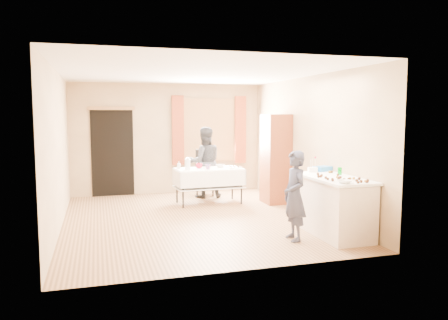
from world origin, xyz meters
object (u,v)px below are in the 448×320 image
object	(u,v)px
chair	(205,181)
woman	(205,162)
party_table	(209,182)
girl	(295,196)
counter	(333,206)
cabinet	(276,159)

from	to	relation	value
chair	woman	bearing A→B (deg)	-91.56
party_table	chair	distance (m)	1.02
party_table	girl	world-z (taller)	girl
counter	chair	xyz separation A→B (m)	(-1.12, 3.87, -0.14)
cabinet	girl	xyz separation A→B (m)	(-0.82, -2.66, -0.27)
girl	woman	xyz separation A→B (m)	(-0.48, 3.67, 0.12)
woman	party_table	bearing A→B (deg)	86.59
counter	woman	bearing A→B (deg)	108.71
chair	girl	bearing A→B (deg)	-71.36
cabinet	counter	xyz separation A→B (m)	(-0.10, -2.54, -0.49)
counter	party_table	bearing A→B (deg)	114.04
chair	counter	bearing A→B (deg)	-60.92
cabinet	party_table	bearing A→B (deg)	166.71
girl	cabinet	bearing A→B (deg)	163.50
chair	woman	distance (m)	0.58
counter	girl	bearing A→B (deg)	-170.20
woman	cabinet	bearing A→B (deg)	145.17
girl	party_table	bearing A→B (deg)	-168.81
cabinet	chair	size ratio (longest dim) A/B	1.79
party_table	woman	xyz separation A→B (m)	(0.08, 0.68, 0.35)
counter	party_table	xyz separation A→B (m)	(-1.28, 2.86, -0.01)
cabinet	chair	bearing A→B (deg)	132.58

